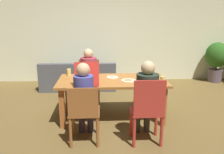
% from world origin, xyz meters
% --- Properties ---
extents(ground_plane, '(20.00, 20.00, 0.00)m').
position_xyz_m(ground_plane, '(0.00, 0.00, 0.00)').
color(ground_plane, brown).
extents(back_wall, '(7.94, 0.12, 2.73)m').
position_xyz_m(back_wall, '(0.00, 2.64, 1.36)').
color(back_wall, '#E5E8C5').
rests_on(back_wall, ground).
extents(dining_table, '(1.90, 0.90, 0.73)m').
position_xyz_m(dining_table, '(0.00, 0.00, 0.63)').
color(dining_table, '#A7672E').
rests_on(dining_table, ground).
extents(chair_0, '(0.44, 0.44, 0.89)m').
position_xyz_m(chair_0, '(-0.45, -0.87, 0.50)').
color(chair_0, '#95582C').
rests_on(chair_0, ground).
extents(person_0, '(0.28, 0.47, 1.19)m').
position_xyz_m(person_0, '(-0.45, -0.73, 0.70)').
color(person_0, '#3A2D47').
rests_on(person_0, ground).
extents(chair_1, '(0.46, 0.41, 0.91)m').
position_xyz_m(chair_1, '(-0.45, 0.88, 0.51)').
color(chair_1, olive).
rests_on(chair_1, ground).
extents(person_1, '(0.33, 0.54, 1.17)m').
position_xyz_m(person_1, '(-0.45, 0.74, 0.69)').
color(person_1, '#2E3E3A').
rests_on(person_1, ground).
extents(chair_2, '(0.46, 0.39, 0.99)m').
position_xyz_m(chair_2, '(0.45, -0.93, 0.53)').
color(chair_2, '#B7332B').
rests_on(chair_2, ground).
extents(person_2, '(0.31, 0.51, 1.22)m').
position_xyz_m(person_2, '(0.45, -0.79, 0.72)').
color(person_2, '#3C3F3B').
rests_on(person_2, ground).
extents(pizza_box_0, '(0.39, 0.54, 0.39)m').
position_xyz_m(pizza_box_0, '(-0.42, -0.19, 0.78)').
color(pizza_box_0, red).
rests_on(pizza_box_0, dining_table).
extents(plate_0, '(0.25, 0.25, 0.03)m').
position_xyz_m(plate_0, '(0.27, -0.09, 0.74)').
color(plate_0, white).
rests_on(plate_0, dining_table).
extents(plate_1, '(0.21, 0.21, 0.03)m').
position_xyz_m(plate_1, '(0.01, 0.15, 0.74)').
color(plate_1, white).
rests_on(plate_1, dining_table).
extents(drinking_glass_0, '(0.07, 0.07, 0.14)m').
position_xyz_m(drinking_glass_0, '(0.43, -0.34, 0.80)').
color(drinking_glass_0, silver).
rests_on(drinking_glass_0, dining_table).
extents(drinking_glass_1, '(0.08, 0.08, 0.13)m').
position_xyz_m(drinking_glass_1, '(-0.80, 0.33, 0.79)').
color(drinking_glass_1, '#E7CE66').
rests_on(drinking_glass_1, dining_table).
extents(drinking_glass_2, '(0.07, 0.07, 0.13)m').
position_xyz_m(drinking_glass_2, '(0.81, -0.32, 0.79)').
color(drinking_glass_2, '#E5C266').
rests_on(drinking_glass_2, dining_table).
extents(couch, '(1.87, 0.85, 0.70)m').
position_xyz_m(couch, '(-0.76, 1.87, 0.26)').
color(couch, '#50535A').
rests_on(couch, ground).
extents(potted_plant, '(0.62, 0.62, 1.11)m').
position_xyz_m(potted_plant, '(3.02, 2.26, 0.68)').
color(potted_plant, '#5D4E5B').
rests_on(potted_plant, ground).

